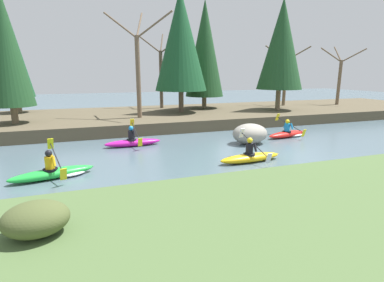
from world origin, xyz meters
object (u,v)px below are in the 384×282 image
at_px(kayaker_middle, 251,156).
at_px(boulder_midstream, 250,134).
at_px(kayaker_lead, 289,133).
at_px(kayaker_trailing, 133,142).
at_px(kayaker_far_back, 56,172).

distance_m(kayaker_middle, boulder_midstream, 3.23).
xyz_separation_m(kayaker_lead, boulder_midstream, (-2.88, -0.70, 0.31)).
height_order(kayaker_trailing, kayaker_far_back, same).
bearing_deg(kayaker_lead, kayaker_trailing, 163.48).
relative_size(kayaker_lead, kayaker_trailing, 1.00).
xyz_separation_m(kayaker_middle, boulder_midstream, (1.58, 2.81, 0.29)).
bearing_deg(kayaker_far_back, kayaker_trailing, 34.41).
relative_size(kayaker_middle, kayaker_trailing, 1.00).
relative_size(kayaker_far_back, boulder_midstream, 1.53).
relative_size(kayaker_lead, kayaker_middle, 1.00).
height_order(kayaker_lead, kayaker_far_back, same).
distance_m(kayaker_lead, boulder_midstream, 2.99).
relative_size(kayaker_lead, boulder_midstream, 1.54).
distance_m(kayaker_trailing, kayaker_far_back, 4.87).
xyz_separation_m(kayaker_lead, kayaker_trailing, (-8.53, 0.75, 0.02)).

